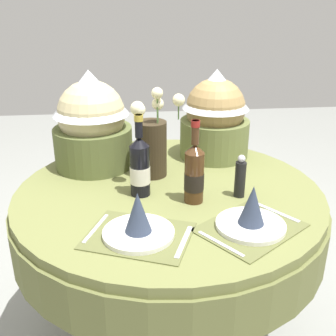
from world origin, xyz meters
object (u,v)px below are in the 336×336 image
dining_table (169,217)px  wine_bottle_left (140,166)px  place_setting_left (138,224)px  flower_vase (152,143)px  gift_tub_back_left (92,118)px  gift_tub_back_right (215,113)px  place_setting_right (251,216)px  pepper_mill (240,178)px  wine_bottle_centre (194,173)px

dining_table → wine_bottle_left: size_ratio=3.90×
place_setting_left → flower_vase: size_ratio=1.04×
wine_bottle_left → gift_tub_back_left: bearing=121.6°
wine_bottle_left → gift_tub_back_right: size_ratio=0.77×
place_setting_right → pepper_mill: 0.25m
wine_bottle_left → pepper_mill: bearing=-8.4°
flower_vase → pepper_mill: (0.33, -0.24, -0.07)m
wine_bottle_centre → pepper_mill: (0.19, 0.02, -0.04)m
dining_table → pepper_mill: pepper_mill is taller
gift_tub_back_left → gift_tub_back_right: (0.58, 0.07, -0.01)m
pepper_mill → dining_table: bearing=160.7°
flower_vase → pepper_mill: flower_vase is taller
flower_vase → pepper_mill: 0.41m
place_setting_left → pepper_mill: size_ratio=2.35×
pepper_mill → gift_tub_back_left: size_ratio=0.39×
place_setting_right → wine_bottle_centre: 0.28m
pepper_mill → wine_bottle_left: bearing=171.6°
dining_table → wine_bottle_centre: size_ratio=3.95×
flower_vase → wine_bottle_centre: bearing=-61.7°
place_setting_right → pepper_mill: pepper_mill is taller
place_setting_left → dining_table: bearing=68.5°
place_setting_left → wine_bottle_left: wine_bottle_left is taller
wine_bottle_left → gift_tub_back_right: 0.56m
place_setting_left → flower_vase: flower_vase is taller
gift_tub_back_right → place_setting_left: bearing=-119.4°
wine_bottle_left → wine_bottle_centre: bearing=-21.9°
flower_vase → pepper_mill: bearing=-36.1°
flower_vase → gift_tub_back_right: bearing=33.8°
wine_bottle_left → wine_bottle_centre: (0.20, -0.08, -0.00)m
gift_tub_back_right → place_setting_right: bearing=-91.3°
flower_vase → dining_table: bearing=-68.2°
place_setting_left → place_setting_right: size_ratio=0.96×
pepper_mill → gift_tub_back_right: size_ratio=0.41×
pepper_mill → gift_tub_back_left: (-0.59, 0.39, 0.15)m
place_setting_left → wine_bottle_left: bearing=86.4°
place_setting_left → gift_tub_back_right: gift_tub_back_right is taller
place_setting_left → gift_tub_back_left: size_ratio=0.93×
place_setting_left → place_setting_right: (0.39, 0.01, 0.00)m
place_setting_left → wine_bottle_centre: (0.22, 0.23, 0.07)m
place_setting_left → gift_tub_back_right: size_ratio=0.97×
gift_tub_back_right → wine_bottle_centre: bearing=-110.4°
place_setting_left → wine_bottle_centre: bearing=46.1°
flower_vase → gift_tub_back_left: (-0.26, 0.14, 0.08)m
wine_bottle_centre → gift_tub_back_right: size_ratio=0.77×
wine_bottle_centre → flower_vase: bearing=118.3°
gift_tub_back_left → gift_tub_back_right: size_ratio=1.04×
flower_vase → gift_tub_back_left: 0.31m
pepper_mill → gift_tub_back_left: gift_tub_back_left is taller
place_setting_right → gift_tub_back_left: 0.87m
wine_bottle_centre → gift_tub_back_left: bearing=134.7°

